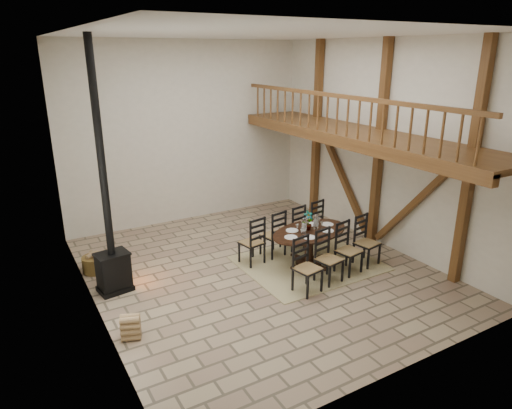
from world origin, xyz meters
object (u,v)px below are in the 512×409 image
dining_table (309,247)px  log_basket (95,263)px  log_stack (131,327)px  wood_stove (110,240)px

dining_table → log_basket: dining_table is taller
log_basket → log_stack: (-0.01, -2.92, 0.03)m
dining_table → log_basket: bearing=144.0°
dining_table → wood_stove: size_ratio=0.56×
wood_stove → log_basket: (-0.17, 1.10, -0.93)m
log_basket → log_stack: size_ratio=1.21×
dining_table → log_stack: (-4.37, -0.85, -0.18)m
log_basket → log_stack: 2.92m
dining_table → log_stack: bearing=-179.5°
wood_stove → log_basket: wood_stove is taller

